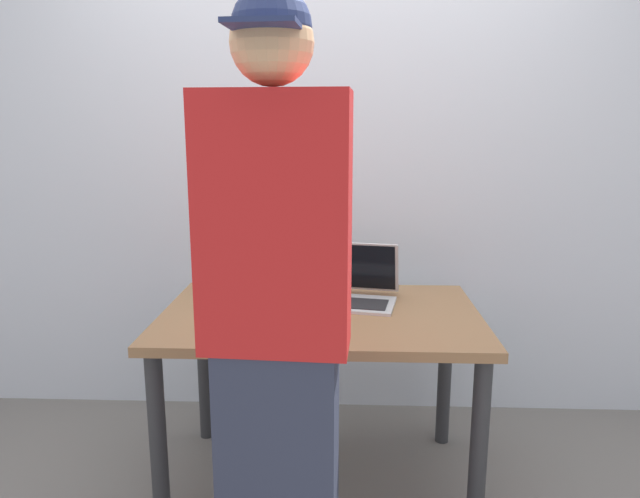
{
  "coord_description": "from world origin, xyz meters",
  "views": [
    {
      "loc": [
        0.09,
        -2.17,
        1.45
      ],
      "look_at": [
        -0.0,
        0.0,
        0.99
      ],
      "focal_mm": 32.65,
      "sensor_mm": 36.0,
      "label": 1
    }
  ],
  "objects_px": {
    "beer_bottle_green": "(278,270)",
    "beer_bottle_dark": "(250,277)",
    "laptop": "(356,288)",
    "beer_bottle_amber": "(257,271)",
    "coffee_mug": "(217,292)",
    "person_figure": "(276,319)"
  },
  "relations": [
    {
      "from": "beer_bottle_amber",
      "to": "beer_bottle_dark",
      "type": "xyz_separation_m",
      "value": [
        -0.01,
        -0.15,
        0.01
      ]
    },
    {
      "from": "beer_bottle_amber",
      "to": "person_figure",
      "type": "height_order",
      "value": "person_figure"
    },
    {
      "from": "laptop",
      "to": "beer_bottle_amber",
      "type": "bearing_deg",
      "value": 174.34
    },
    {
      "from": "beer_bottle_green",
      "to": "coffee_mug",
      "type": "relative_size",
      "value": 2.71
    },
    {
      "from": "beer_bottle_dark",
      "to": "coffee_mug",
      "type": "xyz_separation_m",
      "value": [
        -0.14,
        0.03,
        -0.07
      ]
    },
    {
      "from": "beer_bottle_amber",
      "to": "coffee_mug",
      "type": "height_order",
      "value": "beer_bottle_amber"
    },
    {
      "from": "laptop",
      "to": "beer_bottle_amber",
      "type": "height_order",
      "value": "beer_bottle_amber"
    },
    {
      "from": "beer_bottle_dark",
      "to": "beer_bottle_amber",
      "type": "bearing_deg",
      "value": 87.57
    },
    {
      "from": "beer_bottle_green",
      "to": "beer_bottle_dark",
      "type": "height_order",
      "value": "beer_bottle_dark"
    },
    {
      "from": "coffee_mug",
      "to": "person_figure",
      "type": "bearing_deg",
      "value": -66.0
    },
    {
      "from": "beer_bottle_amber",
      "to": "beer_bottle_dark",
      "type": "distance_m",
      "value": 0.15
    },
    {
      "from": "person_figure",
      "to": "laptop",
      "type": "bearing_deg",
      "value": 73.66
    },
    {
      "from": "beer_bottle_amber",
      "to": "beer_bottle_dark",
      "type": "relative_size",
      "value": 0.92
    },
    {
      "from": "beer_bottle_amber",
      "to": "person_figure",
      "type": "xyz_separation_m",
      "value": [
        0.18,
        -0.85,
        0.08
      ]
    },
    {
      "from": "beer_bottle_green",
      "to": "coffee_mug",
      "type": "height_order",
      "value": "beer_bottle_green"
    },
    {
      "from": "beer_bottle_green",
      "to": "person_figure",
      "type": "bearing_deg",
      "value": -83.8
    },
    {
      "from": "beer_bottle_green",
      "to": "coffee_mug",
      "type": "bearing_deg",
      "value": -155.45
    },
    {
      "from": "beer_bottle_dark",
      "to": "coffee_mug",
      "type": "bearing_deg",
      "value": 167.17
    },
    {
      "from": "laptop",
      "to": "coffee_mug",
      "type": "xyz_separation_m",
      "value": [
        -0.57,
        -0.07,
        -0.0
      ]
    },
    {
      "from": "beer_bottle_amber",
      "to": "beer_bottle_dark",
      "type": "height_order",
      "value": "beer_bottle_dark"
    },
    {
      "from": "coffee_mug",
      "to": "laptop",
      "type": "bearing_deg",
      "value": 7.2
    },
    {
      "from": "beer_bottle_amber",
      "to": "beer_bottle_green",
      "type": "bearing_deg",
      "value": -3.18
    }
  ]
}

